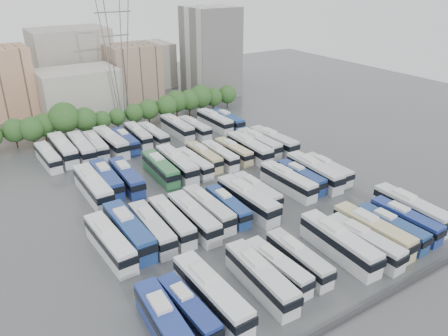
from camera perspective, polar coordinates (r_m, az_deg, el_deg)
ground at (r=76.26m, az=-1.01°, el=-3.64°), size 220.00×220.00×0.00m
parapet at (r=55.77m, az=17.97°, el=-16.93°), size 56.00×0.50×0.50m
tree_line at (r=110.05m, az=-12.80°, el=7.23°), size 65.21×7.31×8.78m
city_buildings at (r=135.01m, az=-20.49°, el=11.09°), size 102.00×35.00×20.00m
apartment_tower at (r=136.32m, az=-1.73°, el=14.92°), size 14.00×14.00×26.00m
electricity_pylon at (r=114.79m, az=-13.91°, el=15.25°), size 9.00×6.91×33.83m
bus_r0_s0 at (r=49.34m, az=-7.57°, el=-19.60°), size 3.33×12.65×3.93m
bus_r0_s1 at (r=51.18m, az=-4.72°, el=-17.87°), size 2.76×10.89×3.39m
bus_r0_s2 at (r=52.31m, az=-1.63°, el=-16.07°), size 3.29×13.50×4.21m
bus_r0_s4 at (r=54.92m, az=4.81°, el=-14.01°), size 3.29×12.73×3.96m
bus_r0_s5 at (r=57.17m, az=6.96°, el=-12.66°), size 2.83×11.08×3.45m
bus_r0_s6 at (r=58.99m, az=9.71°, el=-11.49°), size 2.67×11.25×3.51m
bus_r0_s8 at (r=62.39m, az=14.82°, el=-9.43°), size 3.45×13.47×4.19m
bus_r0_s9 at (r=63.87m, az=17.79°, el=-9.17°), size 3.17×12.22×3.80m
bus_r0_s10 at (r=66.49m, az=18.86°, el=-7.77°), size 3.22×12.98×4.05m
bus_r0_s11 at (r=68.68m, az=21.06°, el=-7.27°), size 2.79×11.35×3.54m
bus_r0_s12 at (r=71.29m, az=22.61°, el=-6.30°), size 2.78×11.51×3.59m
bus_r0_s13 at (r=74.24m, az=23.25°, el=-4.93°), size 3.26×13.13×4.09m
bus_r1_s0 at (r=62.64m, az=-14.68°, el=-9.35°), size 3.35×12.91×4.02m
bus_r1_s1 at (r=64.36m, az=-12.34°, el=-7.97°), size 3.06×13.54×4.24m
bus_r1_s2 at (r=64.66m, az=-9.41°, el=-7.72°), size 3.03×12.38×3.86m
bus_r1_s3 at (r=65.96m, az=-6.89°, el=-6.88°), size 3.01×12.18×3.80m
bus_r1_s4 at (r=66.43m, az=-3.99°, el=-6.40°), size 2.92×12.71×3.98m
bus_r1_s5 at (r=68.63m, az=-2.04°, el=-5.31°), size 2.75×12.26×3.84m
bus_r1_s6 at (r=69.80m, az=0.48°, el=-4.94°), size 2.85×11.02×3.43m
bus_r1_s7 at (r=70.97m, az=3.08°, el=-4.08°), size 3.36×13.56×4.23m
bus_r1_s8 at (r=74.22m, az=4.26°, el=-3.04°), size 2.53×11.29×3.54m
bus_r1_s10 at (r=77.94m, az=8.34°, el=-1.67°), size 3.11×12.54×3.91m
bus_r1_s11 at (r=80.27m, az=10.01°, el=-1.13°), size 2.50×11.18×3.50m
bus_r1_s12 at (r=82.08m, az=11.70°, el=-0.44°), size 3.41×13.31×4.14m
bus_r1_s13 at (r=84.28m, az=13.36°, el=-0.15°), size 2.63×11.25×3.52m
bus_r2_s1 at (r=78.06m, az=-16.73°, el=-2.32°), size 3.00×13.69×4.30m
bus_r2_s2 at (r=80.57m, az=-15.09°, el=-1.37°), size 3.26×12.70×3.95m
bus_r2_s3 at (r=80.50m, az=-12.62°, el=-1.12°), size 3.27×12.73×3.96m
bus_r2_s5 at (r=82.76m, az=-8.32°, el=-0.02°), size 3.29×12.71×3.95m
bus_r2_s6 at (r=83.95m, az=-6.19°, el=0.58°), size 3.32×13.60×4.24m
bus_r2_s7 at (r=84.73m, az=-3.99°, el=0.64°), size 2.72×11.25×3.51m
bus_r2_s8 at (r=87.52m, az=-2.62°, el=1.50°), size 2.70×11.33×3.54m
bus_r2_s9 at (r=88.28m, az=-0.56°, el=1.72°), size 2.51×11.15×3.49m
bus_r2_s10 at (r=90.26m, az=1.24°, el=2.22°), size 2.64×10.99×3.43m
bus_r2_s11 at (r=91.08m, az=3.34°, el=2.64°), size 3.20×13.31×4.16m
bus_r2_s12 at (r=93.82m, az=4.55°, el=3.24°), size 2.96×12.87×4.03m
bus_r2_s13 at (r=95.13m, az=6.45°, el=3.51°), size 3.54×13.40×4.17m
bus_r3_s0 at (r=94.17m, az=-22.00°, el=1.39°), size 2.99×11.63×3.62m
bus_r3_s1 at (r=96.22m, az=-20.29°, el=2.34°), size 3.09×13.49×4.22m
bus_r3_s2 at (r=95.82m, az=-18.12°, el=2.54°), size 3.23×13.20×4.12m
bus_r3_s3 at (r=96.74m, az=-16.41°, el=2.86°), size 3.07×12.02×3.74m
bus_r3_s4 at (r=97.12m, az=-14.56°, el=3.33°), size 3.57×13.70×4.26m
bus_r3_s5 at (r=97.94m, az=-12.75°, el=3.50°), size 2.67×11.48×3.59m
bus_r3_s6 at (r=100.65m, az=-11.16°, el=4.26°), size 2.97×11.87×3.70m
bus_r3_s7 at (r=100.29m, az=-9.24°, el=4.32°), size 2.96×11.72×3.65m
bus_r3_s9 at (r=103.87m, az=-6.15°, el=5.32°), size 2.81×12.68×3.97m
bus_r3_s10 at (r=103.74m, az=-3.90°, el=5.28°), size 3.01×11.65×3.62m
bus_r3_s12 at (r=107.74m, az=-1.22°, el=6.18°), size 3.01×12.71×3.97m
bus_r3_s13 at (r=108.74m, az=0.46°, el=6.29°), size 2.70×11.91×3.73m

